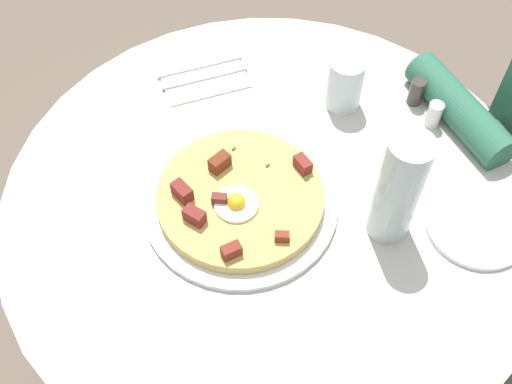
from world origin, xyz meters
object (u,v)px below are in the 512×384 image
knife (200,66)px  pizza_plate (241,203)px  bread_plate (476,225)px  water_glass (345,84)px  water_bottle (398,189)px  pepper_shaker (416,92)px  breakfast_pizza (239,197)px  dining_table (269,244)px  fork (205,77)px  salt_shaker (434,115)px

knife → pizza_plate: bearing=-94.5°
bread_plate → water_glass: size_ratio=1.62×
bread_plate → water_bottle: (0.08, -0.13, 0.11)m
pizza_plate → pepper_shaker: (-0.38, 0.18, 0.02)m
pizza_plate → breakfast_pizza: size_ratio=1.18×
dining_table → pepper_shaker: bearing=156.9°
pizza_plate → water_bottle: water_bottle is taller
water_glass → pepper_shaker: water_glass is taller
fork → knife: (-0.02, -0.03, 0.00)m
dining_table → water_glass: 0.35m
bread_plate → fork: bearing=-97.1°
dining_table → pizza_plate: 0.19m
pizza_plate → water_bottle: size_ratio=1.54×
water_glass → salt_shaker: 0.18m
water_glass → pepper_shaker: bearing=120.9°
pizza_plate → knife: size_ratio=1.89×
fork → pepper_shaker: 0.42m
breakfast_pizza → water_bottle: (-0.08, 0.24, 0.09)m
pizza_plate → water_bottle: bearing=108.9°
fork → water_glass: (-0.08, 0.27, 0.05)m
breakfast_pizza → bread_plate: bearing=113.1°
knife → water_glass: (-0.05, 0.30, 0.05)m
fork → salt_shaker: (-0.11, 0.44, 0.02)m
salt_shaker → pepper_shaker: size_ratio=0.95×
breakfast_pizza → salt_shaker: (-0.34, 0.23, 0.00)m
pizza_plate → knife: 0.35m
water_glass → pepper_shaker: 0.14m
bread_plate → knife: bread_plate is taller
fork → water_bottle: 0.49m
breakfast_pizza → water_bottle: 0.27m
pepper_shaker → salt_shaker: bearing=52.6°
breakfast_pizza → fork: breakfast_pizza is taller
pizza_plate → water_glass: (-0.31, 0.05, 0.05)m
dining_table → pizza_plate: pizza_plate is taller
water_bottle → pepper_shaker: (-0.30, -0.06, -0.08)m
pizza_plate → water_glass: size_ratio=3.13×
dining_table → bread_plate: (-0.11, 0.34, 0.18)m
fork → salt_shaker: salt_shaker is taller
salt_shaker → pepper_shaker: bearing=-127.4°
salt_shaker → water_glass: bearing=-78.6°
salt_shaker → pizza_plate: bearing=-33.4°
water_bottle → fork: bearing=-108.0°
breakfast_pizza → knife: (-0.26, -0.25, -0.02)m
breakfast_pizza → salt_shaker: size_ratio=5.38×
pizza_plate → water_bottle: 0.27m
pizza_plate → knife: pizza_plate is taller
water_bottle → breakfast_pizza: bearing=-70.7°
bread_plate → water_bottle: bearing=-60.4°
water_glass → salt_shaker: size_ratio=2.02×
bread_plate → knife: 0.63m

